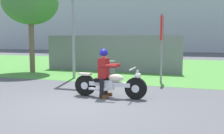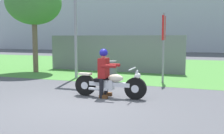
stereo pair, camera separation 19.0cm
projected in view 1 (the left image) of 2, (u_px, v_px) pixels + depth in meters
ground at (74, 106)px, 6.60m from camera, size 120.00×120.00×0.00m
grass_verge at (146, 67)px, 15.35m from camera, size 60.00×12.00×0.01m
motorcycle_lead at (110, 84)px, 7.46m from camera, size 2.12×0.66×0.86m
rider_lead at (104, 69)px, 7.47m from camera, size 0.55×0.48×1.39m
tree_roadside at (30, 3)px, 12.58m from camera, size 2.66×2.66×4.44m
trash_can at (109, 71)px, 10.13m from camera, size 0.47×0.47×0.81m
sign_banner at (162, 37)px, 9.81m from camera, size 0.08×0.60×2.60m
fence_segment at (110, 54)px, 13.11m from camera, size 7.00×0.06×1.80m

